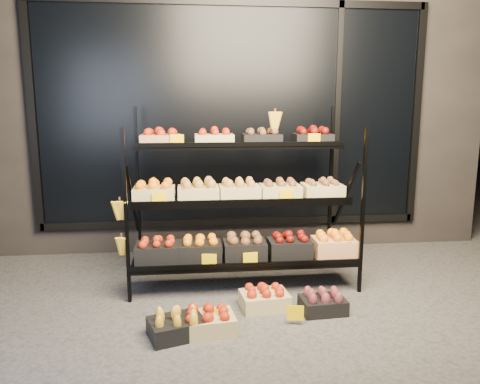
{
  "coord_description": "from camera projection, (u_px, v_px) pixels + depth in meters",
  "views": [
    {
      "loc": [
        -0.49,
        -3.7,
        1.68
      ],
      "look_at": [
        -0.03,
        0.55,
        0.88
      ],
      "focal_mm": 35.0,
      "sensor_mm": 36.0,
      "label": 1
    }
  ],
  "objects": [
    {
      "name": "floor_crate_midright",
      "position": [
        265.0,
        297.0,
        3.9
      ],
      "size": [
        0.42,
        0.33,
        0.2
      ],
      "rotation": [
        0.0,
        0.0,
        0.11
      ],
      "color": "#D5BF7B",
      "rests_on": "ground"
    },
    {
      "name": "building",
      "position": [
        225.0,
        99.0,
        6.18
      ],
      "size": [
        6.0,
        2.08,
        3.5
      ],
      "color": "#2D2826",
      "rests_on": "ground"
    },
    {
      "name": "floor_crate_right",
      "position": [
        323.0,
        302.0,
        3.83
      ],
      "size": [
        0.37,
        0.29,
        0.19
      ],
      "rotation": [
        0.0,
        0.0,
        0.07
      ],
      "color": "black",
      "rests_on": "ground"
    },
    {
      "name": "floor_crate_midleft",
      "position": [
        177.0,
        324.0,
        3.42
      ],
      "size": [
        0.46,
        0.4,
        0.2
      ],
      "rotation": [
        0.0,
        0.0,
        0.31
      ],
      "color": "black",
      "rests_on": "ground"
    },
    {
      "name": "tag_floor_a",
      "position": [
        220.0,
        321.0,
        3.54
      ],
      "size": [
        0.13,
        0.01,
        0.12
      ],
      "primitive_type": "cube",
      "color": "#FCCA00",
      "rests_on": "ground"
    },
    {
      "name": "ground",
      "position": [
        250.0,
        305.0,
        3.98
      ],
      "size": [
        24.0,
        24.0,
        0.0
      ],
      "primitive_type": "plane",
      "color": "#514F4C",
      "rests_on": "ground"
    },
    {
      "name": "floor_crate_left",
      "position": [
        208.0,
        321.0,
        3.49
      ],
      "size": [
        0.42,
        0.33,
        0.2
      ],
      "rotation": [
        0.0,
        0.0,
        0.12
      ],
      "color": "#D5BF7B",
      "rests_on": "ground"
    },
    {
      "name": "display_rack",
      "position": [
        241.0,
        200.0,
        4.41
      ],
      "size": [
        2.18,
        1.02,
        1.73
      ],
      "color": "black",
      "rests_on": "ground"
    },
    {
      "name": "tag_floor_b",
      "position": [
        295.0,
        318.0,
        3.61
      ],
      "size": [
        0.13,
        0.01,
        0.12
      ],
      "primitive_type": "cube",
      "color": "#FCCA00",
      "rests_on": "ground"
    }
  ]
}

